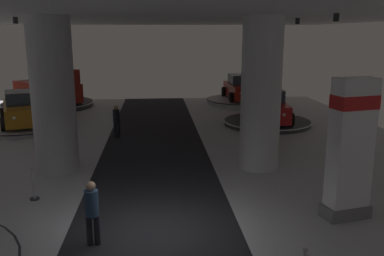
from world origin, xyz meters
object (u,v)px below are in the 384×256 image
(display_platform_far_right, at_px, (267,122))
(display_car_far_right, at_px, (268,106))
(column_left, at_px, (53,96))
(display_car_deep_right, at_px, (241,88))
(display_platform_deep_right, at_px, (241,101))
(display_platform_far_left, at_px, (24,125))
(display_car_far_left, at_px, (23,109))
(pickup_truck_deep_left, at_px, (49,89))
(visitor_walking_near, at_px, (92,209))
(column_right, at_px, (261,94))
(display_platform_deep_left, at_px, (48,104))
(visitor_walking_far, at_px, (116,120))
(brand_sign_pylon, at_px, (351,147))

(display_platform_far_right, relative_size, display_car_far_right, 1.09)
(column_left, relative_size, display_car_far_right, 1.26)
(display_car_deep_right, bearing_deg, display_car_far_right, -89.79)
(display_platform_deep_right, xyz_separation_m, display_car_deep_right, (-0.00, 0.03, 0.92))
(display_platform_far_left, relative_size, display_car_far_left, 1.14)
(pickup_truck_deep_left, relative_size, visitor_walking_near, 3.32)
(display_car_far_left, height_order, pickup_truck_deep_left, pickup_truck_deep_left)
(column_right, height_order, display_platform_deep_left, column_right)
(display_car_deep_right, height_order, visitor_walking_near, display_car_deep_right)
(display_platform_deep_left, bearing_deg, display_platform_far_left, -87.11)
(display_car_deep_right, bearing_deg, pickup_truck_deep_left, -178.55)
(display_platform_far_left, relative_size, visitor_walking_near, 3.28)
(column_left, distance_m, display_platform_deep_right, 17.01)
(display_platform_far_right, relative_size, visitor_walking_far, 3.01)
(display_platform_far_right, xyz_separation_m, display_platform_deep_left, (-13.38, 6.82, 0.04))
(brand_sign_pylon, xyz_separation_m, pickup_truck_deep_left, (-12.17, 18.22, -0.72))
(display_platform_far_right, height_order, display_car_far_right, display_car_far_right)
(display_platform_far_left, xyz_separation_m, display_platform_deep_right, (13.03, 6.52, 0.07))
(visitor_walking_far, bearing_deg, brand_sign_pylon, -53.22)
(display_platform_deep_right, distance_m, pickup_truck_deep_left, 13.18)
(column_right, distance_m, display_car_far_left, 13.31)
(display_platform_far_right, bearing_deg, pickup_truck_deep_left, 153.41)
(display_car_far_right, relative_size, display_platform_deep_right, 0.90)
(display_car_far_right, xyz_separation_m, pickup_truck_deep_left, (-13.16, 6.55, 0.24))
(display_car_far_left, height_order, display_platform_far_right, display_car_far_left)
(display_car_far_right, height_order, visitor_walking_near, display_car_far_right)
(column_left, bearing_deg, column_right, -2.55)
(display_platform_deep_left, bearing_deg, visitor_walking_near, -73.42)
(display_platform_deep_left, bearing_deg, display_platform_far_right, -27.00)
(display_car_far_left, bearing_deg, display_platform_deep_left, 92.82)
(column_left, distance_m, display_platform_far_right, 12.16)
(display_platform_far_right, bearing_deg, display_car_deep_right, 90.18)
(brand_sign_pylon, xyz_separation_m, visitor_walking_far, (-6.97, 9.32, -1.07))
(display_platform_far_left, height_order, display_car_far_left, display_car_far_left)
(display_car_deep_right, relative_size, pickup_truck_deep_left, 0.81)
(display_car_far_left, bearing_deg, column_left, -65.06)
(display_platform_far_right, height_order, display_car_deep_right, display_car_deep_right)
(display_car_far_right, distance_m, visitor_walking_near, 14.73)
(column_left, xyz_separation_m, visitor_walking_far, (1.73, 4.56, -1.84))
(visitor_walking_far, bearing_deg, display_car_far_right, 16.46)
(display_car_far_left, height_order, display_car_far_right, display_car_far_right)
(pickup_truck_deep_left, bearing_deg, visitor_walking_near, -73.84)
(display_platform_deep_left, relative_size, visitor_walking_far, 3.83)
(display_car_far_right, distance_m, display_car_deep_right, 6.89)
(display_platform_far_right, height_order, pickup_truck_deep_left, pickup_truck_deep_left)
(display_car_deep_right, relative_size, display_platform_deep_left, 0.70)
(column_right, height_order, brand_sign_pylon, column_right)
(display_car_far_left, xyz_separation_m, visitor_walking_far, (5.12, -2.71, -0.09))
(visitor_walking_far, bearing_deg, display_platform_deep_left, 120.74)
(column_right, bearing_deg, display_car_deep_right, 80.91)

